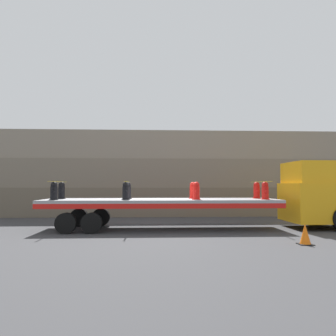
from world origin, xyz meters
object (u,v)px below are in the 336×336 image
(fire_hydrant_black_near_1, at_px, (126,191))
(fire_hydrant_red_far_2, at_px, (193,191))
(flatbed_trailer, at_px, (147,204))
(fire_hydrant_red_near_2, at_px, (196,191))
(fire_hydrant_black_near_0, at_px, (54,191))
(fire_hydrant_black_far_1, at_px, (128,191))
(fire_hydrant_red_far_3, at_px, (257,191))
(truck_cab, at_px, (319,195))
(traffic_cone, at_px, (305,234))
(fire_hydrant_black_far_0, at_px, (62,191))
(fire_hydrant_red_near_3, at_px, (265,191))

(fire_hydrant_black_near_1, height_order, fire_hydrant_red_far_2, same)
(flatbed_trailer, bearing_deg, fire_hydrant_red_near_2, -15.19)
(fire_hydrant_black_near_0, distance_m, fire_hydrant_red_far_2, 6.05)
(fire_hydrant_red_near_2, bearing_deg, fire_hydrant_red_far_2, 90.00)
(fire_hydrant_black_far_1, distance_m, fire_hydrant_red_far_3, 5.95)
(truck_cab, relative_size, traffic_cone, 4.36)
(truck_cab, relative_size, fire_hydrant_black_far_0, 3.90)
(fire_hydrant_red_far_3, bearing_deg, fire_hydrant_black_far_0, 180.00)
(fire_hydrant_red_far_3, bearing_deg, fire_hydrant_red_near_3, -90.00)
(flatbed_trailer, relative_size, fire_hydrant_black_near_1, 13.35)
(fire_hydrant_red_far_2, relative_size, fire_hydrant_red_far_3, 1.00)
(truck_cab, relative_size, fire_hydrant_red_far_3, 3.90)
(flatbed_trailer, height_order, traffic_cone, flatbed_trailer)
(traffic_cone, bearing_deg, fire_hydrant_red_far_3, 91.28)
(fire_hydrant_red_near_2, relative_size, fire_hydrant_red_far_3, 1.00)
(truck_cab, bearing_deg, flatbed_trailer, 180.00)
(fire_hydrant_red_near_2, distance_m, fire_hydrant_red_far_2, 1.14)
(fire_hydrant_black_far_1, xyz_separation_m, fire_hydrant_red_near_3, (5.95, -1.14, 0.00))
(traffic_cone, bearing_deg, fire_hydrant_black_far_0, 153.32)
(truck_cab, bearing_deg, fire_hydrant_red_far_3, 167.91)
(fire_hydrant_black_near_0, height_order, fire_hydrant_black_far_1, same)
(fire_hydrant_black_near_1, xyz_separation_m, fire_hydrant_red_near_2, (2.97, 0.00, 0.00))
(truck_cab, distance_m, fire_hydrant_red_near_3, 2.72)
(traffic_cone, bearing_deg, fire_hydrant_black_far_1, 143.15)
(fire_hydrant_black_far_0, bearing_deg, fire_hydrant_red_near_3, -7.26)
(fire_hydrant_black_far_0, height_order, fire_hydrant_black_far_1, same)
(fire_hydrant_red_near_3, bearing_deg, fire_hydrant_black_far_0, 172.74)
(flatbed_trailer, bearing_deg, truck_cab, 0.00)
(fire_hydrant_black_far_1, distance_m, fire_hydrant_red_near_3, 6.05)
(flatbed_trailer, distance_m, fire_hydrant_red_near_2, 2.25)
(fire_hydrant_black_far_0, xyz_separation_m, fire_hydrant_black_far_1, (2.97, 0.00, 0.00))
(flatbed_trailer, relative_size, fire_hydrant_red_far_2, 13.35)
(truck_cab, xyz_separation_m, fire_hydrant_red_near_2, (-5.63, -0.57, 0.20))
(fire_hydrant_red_near_3, bearing_deg, fire_hydrant_red_near_2, 180.00)
(fire_hydrant_black_near_1, bearing_deg, fire_hydrant_red_near_2, 0.00)
(fire_hydrant_red_far_2, relative_size, traffic_cone, 1.12)
(fire_hydrant_black_near_0, height_order, fire_hydrant_red_near_2, same)
(fire_hydrant_red_near_3, bearing_deg, truck_cab, 12.09)
(truck_cab, height_order, fire_hydrant_red_far_2, truck_cab)
(fire_hydrant_red_near_3, xyz_separation_m, traffic_cone, (0.10, -3.40, -1.34))
(flatbed_trailer, xyz_separation_m, fire_hydrant_red_far_2, (2.09, 0.57, 0.59))
(fire_hydrant_red_near_2, bearing_deg, truck_cab, 5.77)
(fire_hydrant_black_near_0, distance_m, fire_hydrant_black_near_1, 2.97)
(fire_hydrant_black_near_0, bearing_deg, truck_cab, 2.81)
(fire_hydrant_black_far_1, bearing_deg, fire_hydrant_red_far_3, 0.00)
(flatbed_trailer, bearing_deg, fire_hydrant_red_far_2, 15.19)
(truck_cab, height_order, fire_hydrant_black_far_0, truck_cab)
(fire_hydrant_black_near_1, xyz_separation_m, fire_hydrant_red_far_2, (2.97, 1.14, 0.00))
(fire_hydrant_black_near_0, distance_m, fire_hydrant_red_near_2, 5.95)
(flatbed_trailer, relative_size, fire_hydrant_red_near_2, 13.35)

